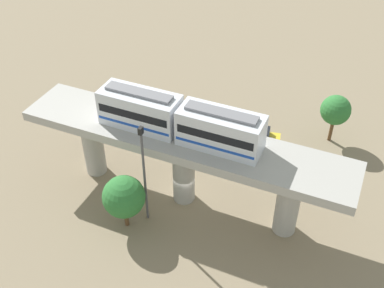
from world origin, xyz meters
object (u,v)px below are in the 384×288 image
object	(u,v)px
train	(179,119)
tree_mid_lot	(336,110)
parked_car_yellow	(258,138)
tree_near_viaduct	(124,197)
signal_post	(144,171)
parked_car_red	(155,103)

from	to	relation	value
train	tree_mid_lot	size ratio (longest dim) A/B	2.60
parked_car_yellow	tree_near_viaduct	distance (m)	16.53
signal_post	train	bearing A→B (deg)	-24.18
tree_near_viaduct	tree_mid_lot	xyz separation A→B (m)	(18.40, -13.29, 0.44)
parked_car_yellow	parked_car_red	bearing A→B (deg)	72.64
parked_car_yellow	signal_post	distance (m)	15.25
tree_near_viaduct	signal_post	xyz separation A→B (m)	(1.42, -1.22, 2.06)
parked_car_red	signal_post	bearing A→B (deg)	-154.48
tree_mid_lot	train	bearing A→B (deg)	142.19
train	tree_mid_lot	distance (m)	17.86
signal_post	tree_mid_lot	bearing A→B (deg)	-35.39
tree_mid_lot	signal_post	xyz separation A→B (m)	(-16.98, 12.07, 1.62)
parked_car_red	tree_mid_lot	size ratio (longest dim) A/B	0.81
train	parked_car_red	size ratio (longest dim) A/B	3.21
parked_car_yellow	tree_mid_lot	xyz separation A→B (m)	(3.53, -6.51, 2.95)
tree_mid_lot	signal_post	world-z (taller)	signal_post
parked_car_yellow	parked_car_red	distance (m)	12.56
train	signal_post	world-z (taller)	train
parked_car_red	signal_post	xyz separation A→B (m)	(-14.86, -6.93, 4.57)
parked_car_red	signal_post	size ratio (longest dim) A/B	0.44
signal_post	tree_near_viaduct	bearing A→B (deg)	139.25
parked_car_yellow	tree_near_viaduct	world-z (taller)	tree_near_viaduct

